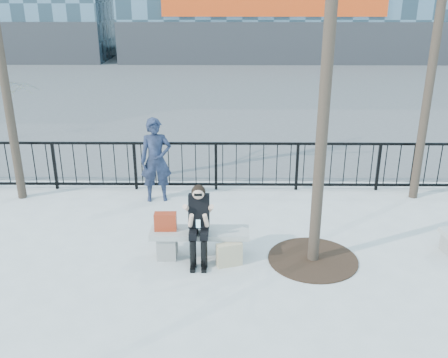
{
  "coord_description": "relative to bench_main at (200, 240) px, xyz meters",
  "views": [
    {
      "loc": [
        0.48,
        -7.43,
        4.29
      ],
      "look_at": [
        0.4,
        0.8,
        1.1
      ],
      "focal_mm": 40.0,
      "sensor_mm": 36.0,
      "label": 1
    }
  ],
  "objects": [
    {
      "name": "street_surface",
      "position": [
        0.0,
        15.0,
        -0.3
      ],
      "size": [
        60.0,
        23.0,
        0.01
      ],
      "primitive_type": "cube",
      "color": "#474747",
      "rests_on": "ground"
    },
    {
      "name": "vendor_umbrella",
      "position": [
        -6.02,
        6.98,
        0.57
      ],
      "size": [
        2.04,
        2.07,
        1.74
      ],
      "primitive_type": "imported",
      "rotation": [
        0.0,
        0.0,
        0.07
      ],
      "color": "gold",
      "rests_on": "ground"
    },
    {
      "name": "tree_grate",
      "position": [
        1.9,
        -0.1,
        -0.29
      ],
      "size": [
        1.5,
        1.5,
        0.02
      ],
      "primitive_type": "cylinder",
      "color": "black",
      "rests_on": "ground"
    },
    {
      "name": "bench_main",
      "position": [
        0.0,
        0.0,
        0.0
      ],
      "size": [
        1.65,
        0.46,
        0.49
      ],
      "color": "slate",
      "rests_on": "ground"
    },
    {
      "name": "seated_woman",
      "position": [
        0.0,
        -0.16,
        0.37
      ],
      "size": [
        0.5,
        0.64,
        1.34
      ],
      "color": "black",
      "rests_on": "ground"
    },
    {
      "name": "shopping_bag",
      "position": [
        0.5,
        -0.29,
        -0.1
      ],
      "size": [
        0.44,
        0.28,
        0.39
      ],
      "primitive_type": "cube",
      "rotation": [
        0.0,
        0.0,
        0.32
      ],
      "color": "beige",
      "rests_on": "ground"
    },
    {
      "name": "handbag",
      "position": [
        -0.56,
        0.02,
        0.34
      ],
      "size": [
        0.37,
        0.18,
        0.3
      ],
      "primitive_type": "cube",
      "rotation": [
        0.0,
        0.0,
        0.02
      ],
      "color": "#982A12",
      "rests_on": "bench_main"
    },
    {
      "name": "ground",
      "position": [
        0.0,
        0.0,
        -0.3
      ],
      "size": [
        120.0,
        120.0,
        0.0
      ],
      "primitive_type": "plane",
      "color": "#A2A29D",
      "rests_on": "ground"
    },
    {
      "name": "railing",
      "position": [
        0.0,
        3.0,
        0.25
      ],
      "size": [
        14.0,
        0.06,
        1.1
      ],
      "color": "black",
      "rests_on": "ground"
    },
    {
      "name": "standing_man",
      "position": [
        -1.04,
        2.41,
        0.59
      ],
      "size": [
        0.71,
        0.53,
        1.79
      ],
      "primitive_type": "imported",
      "rotation": [
        0.0,
        0.0,
        0.16
      ],
      "color": "black",
      "rests_on": "ground"
    }
  ]
}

